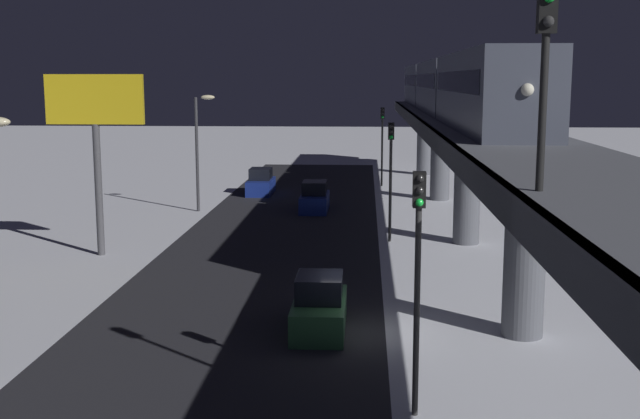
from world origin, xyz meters
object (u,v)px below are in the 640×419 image
(commercial_billboard, at_px, (95,117))
(rail_signal, at_px, (545,53))
(sedan_blue_3, at_px, (261,183))
(sedan_green, at_px, (319,308))
(traffic_light_near, at_px, (418,258))
(traffic_light_mid, at_px, (391,164))
(traffic_light_far, at_px, (382,135))
(subway_train, at_px, (446,86))
(sedan_blue_2, at_px, (315,199))

(commercial_billboard, bearing_deg, rail_signal, 127.02)
(sedan_blue_3, xyz_separation_m, sedan_green, (-6.40, 33.03, -0.00))
(sedan_blue_3, bearing_deg, traffic_light_near, 103.09)
(rail_signal, bearing_deg, traffic_light_mid, -85.31)
(traffic_light_mid, bearing_deg, sedan_blue_3, -62.03)
(sedan_green, bearing_deg, commercial_billboard, 135.49)
(sedan_blue_3, bearing_deg, sedan_green, 100.97)
(traffic_light_far, bearing_deg, commercial_billboard, 61.49)
(subway_train, height_order, rail_signal, rail_signal)
(traffic_light_near, xyz_separation_m, traffic_light_mid, (0.00, -22.50, 0.00))
(traffic_light_mid, distance_m, commercial_billboard, 15.28)
(rail_signal, relative_size, sedan_blue_2, 0.90)
(subway_train, distance_m, traffic_light_mid, 13.88)
(subway_train, relative_size, commercial_billboard, 6.23)
(traffic_light_mid, xyz_separation_m, commercial_billboard, (14.47, 4.14, 2.63))
(sedan_green, distance_m, traffic_light_near, 8.28)
(subway_train, relative_size, sedan_blue_3, 12.97)
(traffic_light_near, distance_m, commercial_billboard, 23.52)
(sedan_blue_2, relative_size, sedan_blue_3, 1.04)
(traffic_light_mid, height_order, commercial_billboard, commercial_billboard)
(subway_train, relative_size, sedan_green, 13.21)
(subway_train, bearing_deg, traffic_light_near, 83.43)
(sedan_green, height_order, traffic_light_mid, traffic_light_mid)
(traffic_light_near, height_order, traffic_light_mid, same)
(rail_signal, xyz_separation_m, traffic_light_far, (2.15, -48.67, -4.98))
(traffic_light_mid, height_order, traffic_light_far, same)
(traffic_light_mid, bearing_deg, traffic_light_near, 90.00)
(sedan_blue_2, bearing_deg, sedan_blue_3, 121.31)
(sedan_blue_2, distance_m, commercial_billboard, 18.18)
(sedan_green, relative_size, traffic_light_mid, 0.66)
(traffic_light_near, bearing_deg, sedan_blue_2, -81.76)
(sedan_green, height_order, commercial_billboard, commercial_billboard)
(sedan_blue_2, relative_size, sedan_green, 1.06)
(subway_train, height_order, traffic_light_far, subway_train)
(traffic_light_near, height_order, traffic_light_far, same)
(sedan_blue_3, relative_size, traffic_light_far, 0.67)
(subway_train, relative_size, traffic_light_near, 8.67)
(sedan_blue_3, height_order, sedan_green, same)
(sedan_blue_3, bearing_deg, traffic_light_mid, 117.97)
(traffic_light_near, xyz_separation_m, traffic_light_far, (0.00, -44.99, 0.00))
(traffic_light_mid, relative_size, commercial_billboard, 0.72)
(sedan_green, height_order, traffic_light_far, traffic_light_far)
(sedan_green, bearing_deg, rail_signal, -64.67)
(sedan_blue_2, height_order, traffic_light_near, traffic_light_near)
(sedan_green, bearing_deg, sedan_blue_3, 100.97)
(traffic_light_far, bearing_deg, sedan_green, 85.64)
(traffic_light_far, relative_size, commercial_billboard, 0.72)
(rail_signal, xyz_separation_m, sedan_blue_2, (6.85, -36.13, -8.38))
(rail_signal, xyz_separation_m, sedan_green, (5.05, -10.66, -8.38))
(rail_signal, distance_m, traffic_light_far, 48.98)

